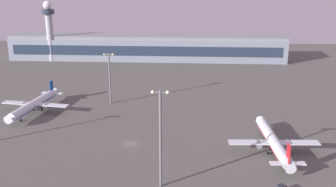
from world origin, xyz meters
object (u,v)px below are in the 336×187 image
(apron_light_central, at_px, (160,133))
(control_tower, at_px, (49,27))
(apron_light_east, at_px, (110,75))
(airplane_mid_apron, at_px, (35,104))
(airplane_taxiway_distant, at_px, (274,142))

(apron_light_central, bearing_deg, control_tower, 119.22)
(apron_light_east, bearing_deg, apron_light_central, -67.61)
(airplane_mid_apron, bearing_deg, control_tower, -66.26)
(airplane_taxiway_distant, bearing_deg, control_tower, 129.29)
(control_tower, xyz_separation_m, airplane_taxiway_distant, (118.48, -130.04, -18.98))
(control_tower, bearing_deg, apron_light_east, -56.03)
(control_tower, distance_m, apron_light_central, 174.81)
(control_tower, bearing_deg, apron_light_central, -60.78)
(control_tower, height_order, airplane_taxiway_distant, control_tower)
(airplane_taxiway_distant, xyz_separation_m, airplane_mid_apron, (-88.80, 30.76, 0.03))
(control_tower, relative_size, apron_light_central, 1.49)
(control_tower, distance_m, apron_light_east, 103.89)
(control_tower, height_order, airplane_mid_apron, control_tower)
(airplane_mid_apron, distance_m, apron_light_central, 77.74)
(control_tower, height_order, apron_light_east, control_tower)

